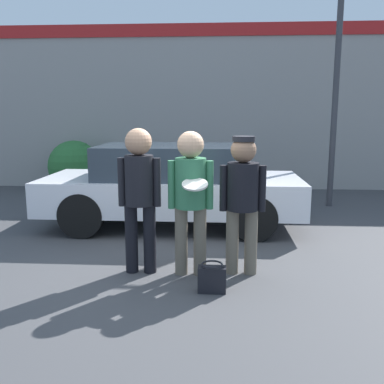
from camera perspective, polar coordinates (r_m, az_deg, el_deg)
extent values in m
plane|color=#3F3F42|center=(5.45, -2.13, -9.85)|extent=(56.00, 56.00, 0.00)
cube|color=gray|center=(10.89, 0.94, 11.08)|extent=(24.00, 0.18, 4.01)
cube|color=#B21E1E|center=(10.96, 0.94, 20.84)|extent=(24.00, 0.04, 0.30)
cylinder|color=black|center=(5.19, -8.07, -6.17)|extent=(0.15, 0.15, 0.83)
cylinder|color=black|center=(5.15, -5.66, -6.25)|extent=(0.15, 0.15, 0.83)
cylinder|color=black|center=(5.01, -7.05, 1.55)|extent=(0.34, 0.34, 0.59)
cylinder|color=black|center=(5.06, -9.35, 1.33)|extent=(0.09, 0.09, 0.57)
cylinder|color=black|center=(4.98, -4.69, 1.29)|extent=(0.09, 0.09, 0.57)
sphere|color=tan|center=(4.96, -7.16, 6.67)|extent=(0.31, 0.31, 0.31)
cylinder|color=#665B4C|center=(5.07, -1.44, -6.54)|extent=(0.15, 0.15, 0.81)
cylinder|color=#665B4C|center=(5.06, 1.06, -6.59)|extent=(0.15, 0.15, 0.81)
cylinder|color=#33724C|center=(4.91, -0.19, 1.21)|extent=(0.36, 0.36, 0.58)
cylinder|color=#33724C|center=(4.93, -2.72, 0.99)|extent=(0.09, 0.09, 0.56)
cylinder|color=#33724C|center=(4.90, 2.35, 0.93)|extent=(0.09, 0.09, 0.56)
sphere|color=tan|center=(4.85, -0.20, 6.34)|extent=(0.30, 0.30, 0.30)
cylinder|color=silver|center=(4.64, 0.39, 1.03)|extent=(0.29, 0.28, 0.11)
cylinder|color=#665B4C|center=(5.12, 5.39, -6.61)|extent=(0.15, 0.15, 0.78)
cylinder|color=#665B4C|center=(5.13, 7.86, -6.63)|extent=(0.15, 0.15, 0.78)
cylinder|color=black|center=(4.97, 6.79, 0.74)|extent=(0.36, 0.36, 0.55)
cylinder|color=black|center=(4.97, 4.22, 0.52)|extent=(0.09, 0.09, 0.54)
cylinder|color=black|center=(4.99, 9.33, 0.46)|extent=(0.09, 0.09, 0.54)
sphere|color=#8C664C|center=(4.92, 6.89, 5.59)|extent=(0.29, 0.29, 0.29)
cylinder|color=black|center=(4.91, 6.92, 7.06)|extent=(0.26, 0.26, 0.06)
cube|color=silver|center=(7.20, -2.68, -0.11)|extent=(4.24, 1.75, 0.55)
cube|color=#28333D|center=(7.13, -3.39, 4.15)|extent=(2.21, 1.51, 0.53)
cylinder|color=black|center=(7.97, 7.40, -0.77)|extent=(0.70, 0.22, 0.70)
cylinder|color=black|center=(6.46, 8.27, -3.45)|extent=(0.70, 0.22, 0.70)
cylinder|color=black|center=(8.23, -11.20, -0.53)|extent=(0.70, 0.22, 0.70)
cylinder|color=black|center=(6.77, -14.55, -3.03)|extent=(0.70, 0.22, 0.70)
cylinder|color=#38383D|center=(9.15, 18.71, 14.22)|extent=(0.12, 0.12, 5.15)
sphere|color=#2D6B33|center=(10.73, -15.40, 3.32)|extent=(1.25, 1.25, 1.25)
cube|color=black|center=(4.67, 2.67, -11.56)|extent=(0.30, 0.14, 0.28)
torus|color=black|center=(4.61, 2.69, -9.60)|extent=(0.23, 0.23, 0.02)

